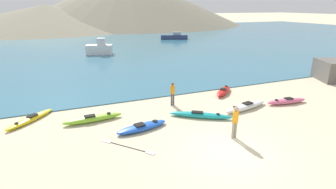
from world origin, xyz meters
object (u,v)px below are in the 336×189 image
object	(u,v)px
person_near_waterline	(173,92)
moored_boat_1	(99,49)
kayak_on_sand_5	(142,127)
kayak_on_sand_6	(30,119)
kayak_on_sand_0	(200,115)
kayak_on_sand_4	(224,91)
shoreline_rock	(331,70)
kayak_on_sand_3	(246,106)
loose_paddle	(128,147)
moored_boat_2	(174,37)
person_near_foreground	(235,120)
kayak_on_sand_2	(93,118)
kayak_on_sand_1	(286,101)

from	to	relation	value
person_near_waterline	moored_boat_1	bearing A→B (deg)	94.17
kayak_on_sand_5	kayak_on_sand_6	world-z (taller)	kayak_on_sand_5
kayak_on_sand_0	kayak_on_sand_4	bearing A→B (deg)	40.74
person_near_waterline	shoreline_rock	size ratio (longest dim) A/B	0.53
kayak_on_sand_3	kayak_on_sand_5	world-z (taller)	kayak_on_sand_3
loose_paddle	shoreline_rock	xyz separation A→B (m)	(18.86, 4.48, 0.84)
moored_boat_2	person_near_foreground	bearing A→B (deg)	-109.57
kayak_on_sand_3	kayak_on_sand_6	xyz separation A→B (m)	(-12.18, 3.04, -0.04)
kayak_on_sand_3	person_near_foreground	distance (m)	4.21
kayak_on_sand_0	kayak_on_sand_5	size ratio (longest dim) A/B	1.14
kayak_on_sand_5	kayak_on_sand_2	bearing A→B (deg)	137.77
kayak_on_sand_0	person_near_waterline	size ratio (longest dim) A/B	2.18
person_near_waterline	moored_boat_1	size ratio (longest dim) A/B	0.43
person_near_waterline	moored_boat_2	distance (m)	35.05
kayak_on_sand_2	moored_boat_1	bearing A→B (deg)	80.49
kayak_on_sand_2	person_near_foreground	bearing A→B (deg)	-37.36
kayak_on_sand_5	loose_paddle	size ratio (longest dim) A/B	1.32
person_near_waterline	loose_paddle	distance (m)	5.76
kayak_on_sand_0	kayak_on_sand_6	distance (m)	9.47
person_near_waterline	kayak_on_sand_4	bearing A→B (deg)	10.14
shoreline_rock	kayak_on_sand_3	bearing A→B (deg)	-166.18
kayak_on_sand_4	person_near_waterline	distance (m)	4.51
kayak_on_sand_1	kayak_on_sand_6	xyz separation A→B (m)	(-15.25, 3.29, -0.04)
moored_boat_2	shoreline_rock	size ratio (longest dim) A/B	1.83
kayak_on_sand_6	loose_paddle	world-z (taller)	kayak_on_sand_6
person_near_foreground	kayak_on_sand_0	bearing A→B (deg)	95.81
moored_boat_1	kayak_on_sand_3	bearing A→B (deg)	-76.61
kayak_on_sand_2	person_near_foreground	distance (m)	7.61
kayak_on_sand_6	kayak_on_sand_4	bearing A→B (deg)	0.16
kayak_on_sand_3	person_near_foreground	world-z (taller)	person_near_foreground
kayak_on_sand_3	moored_boat_1	xyz separation A→B (m)	(-5.43, 22.83, 0.62)
person_near_waterline	kayak_on_sand_6	bearing A→B (deg)	174.80
kayak_on_sand_0	shoreline_rock	bearing A→B (deg)	11.16
kayak_on_sand_6	person_near_foreground	xyz separation A→B (m)	(9.22, -5.94, 0.81)
kayak_on_sand_2	kayak_on_sand_4	world-z (taller)	kayak_on_sand_4
kayak_on_sand_1	person_near_waterline	distance (m)	7.49
kayak_on_sand_3	moored_boat_1	size ratio (longest dim) A/B	0.99
moored_boat_1	kayak_on_sand_2	bearing A→B (deg)	-99.51
person_near_foreground	moored_boat_1	bearing A→B (deg)	95.50
kayak_on_sand_1	kayak_on_sand_3	xyz separation A→B (m)	(-3.07, 0.25, -0.00)
kayak_on_sand_4	kayak_on_sand_6	size ratio (longest dim) A/B	0.89
kayak_on_sand_2	shoreline_rock	xyz separation A→B (m)	(19.92, 1.00, 0.69)
kayak_on_sand_1	person_near_foreground	distance (m)	6.63
moored_boat_1	loose_paddle	size ratio (longest dim) A/B	1.61
kayak_on_sand_4	kayak_on_sand_5	distance (m)	7.97
kayak_on_sand_4	kayak_on_sand_0	bearing A→B (deg)	-139.26
person_near_foreground	moored_boat_1	xyz separation A→B (m)	(-2.48, 25.72, -0.15)
kayak_on_sand_4	moored_boat_2	bearing A→B (deg)	72.55
kayak_on_sand_2	moored_boat_1	world-z (taller)	moored_boat_1
kayak_on_sand_0	kayak_on_sand_3	xyz separation A→B (m)	(3.24, 0.11, 0.01)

